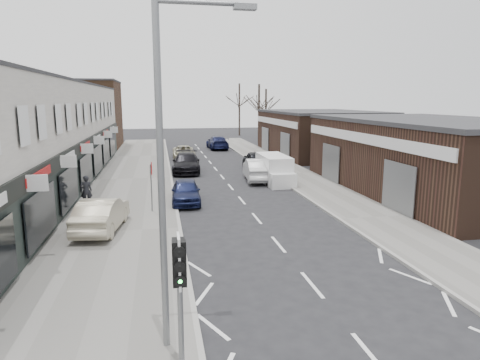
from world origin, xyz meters
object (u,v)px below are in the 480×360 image
street_lamp (168,159)px  parked_car_right_a (258,170)px  parked_car_left_c (184,152)px  sedan_on_pavement (102,214)px  white_van (274,170)px  parked_car_left_a (186,191)px  parked_car_right_c (217,143)px  pedestrian (86,191)px  traffic_light (179,273)px  parked_car_right_b (255,160)px  warning_sign (152,172)px  parked_car_left_b (186,163)px

street_lamp → parked_car_right_a: 22.27m
parked_car_left_c → sedan_on_pavement: bearing=-100.8°
parked_car_right_a → white_van: bearing=145.8°
street_lamp → parked_car_left_a: (1.22, 14.77, -3.93)m
white_van → parked_car_right_c: 21.84m
pedestrian → traffic_light: bearing=91.9°
parked_car_right_a → parked_car_right_b: parked_car_right_a is taller
warning_sign → sedan_on_pavement: size_ratio=0.60×
sedan_on_pavement → parked_car_left_a: 6.41m
parked_car_left_a → warning_sign: bearing=-131.1°
white_van → parked_car_left_a: bearing=-141.8°
pedestrian → parked_car_right_a: pedestrian is taller
pedestrian → parked_car_left_c: bearing=-122.0°
traffic_light → parked_car_left_a: (1.10, 15.98, -1.73)m
street_lamp → warning_sign: bearing=92.8°
sedan_on_pavement → pedestrian: size_ratio=2.63×
street_lamp → parked_car_left_c: 34.03m
white_van → parked_car_right_b: (0.01, 6.23, -0.14)m
street_lamp → white_van: (7.93, 19.96, -3.69)m
parked_car_left_b → white_van: bearing=-38.6°
traffic_light → warning_sign: size_ratio=1.15×
parked_car_left_a → white_van: bearing=40.0°
street_lamp → white_van: street_lamp is taller
pedestrian → parked_car_left_c: (6.43, 19.15, -0.33)m
parked_car_left_a → parked_car_right_a: 8.30m
white_van → sedan_on_pavement: (-10.76, -10.16, -0.06)m
parked_car_left_b → parked_car_left_c: parked_car_left_b is taller
parked_car_right_b → parked_car_right_c: bearing=-81.7°
warning_sign → traffic_light: bearing=-86.9°
traffic_light → parked_car_left_c: bearing=86.6°
street_lamp → parked_car_left_a: bearing=85.3°
parked_car_right_a → parked_car_right_c: size_ratio=0.93×
street_lamp → pedestrian: street_lamp is taller
sedan_on_pavement → parked_car_left_a: size_ratio=1.12×
traffic_light → sedan_on_pavement: (-2.96, 11.02, -1.55)m
parked_car_left_b → parked_car_right_c: (4.78, 16.29, -0.00)m
pedestrian → parked_car_left_b: bearing=-132.9°
traffic_light → parked_car_right_b: bearing=74.1°
traffic_light → parked_car_left_c: traffic_light is taller
parked_car_left_b → parked_car_right_a: bearing=-39.2°
parked_car_right_b → traffic_light: bearing=77.9°
parked_car_right_a → parked_car_left_a: bearing=52.6°
street_lamp → white_van: 21.79m
traffic_light → parked_car_right_c: 43.52m
parked_car_left_c → parked_car_right_c: size_ratio=0.87×
street_lamp → sedan_on_pavement: street_lamp is taller
parked_car_left_a → parked_car_right_b: size_ratio=0.87×
warning_sign → street_lamp: bearing=-87.2°
parked_car_left_c → parked_car_right_b: bearing=-51.6°
traffic_light → parked_car_right_a: bearing=72.9°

